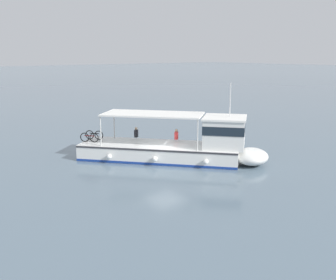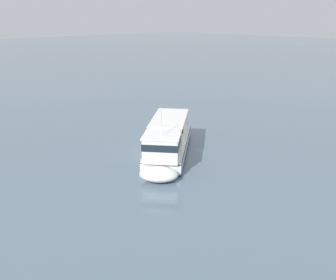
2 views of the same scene
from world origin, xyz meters
name	(u,v)px [view 1 (image 1 of 2)]	position (x,y,z in m)	size (l,w,h in m)	color
ground_plane	(166,164)	(0.00, 0.00, 0.00)	(400.00, 400.00, 0.00)	slate
ferry_main	(183,146)	(-1.44, 0.03, 1.01)	(10.51, 11.75, 5.32)	white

